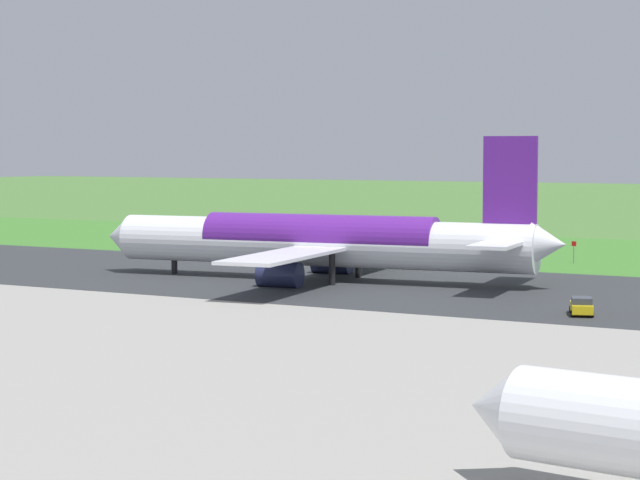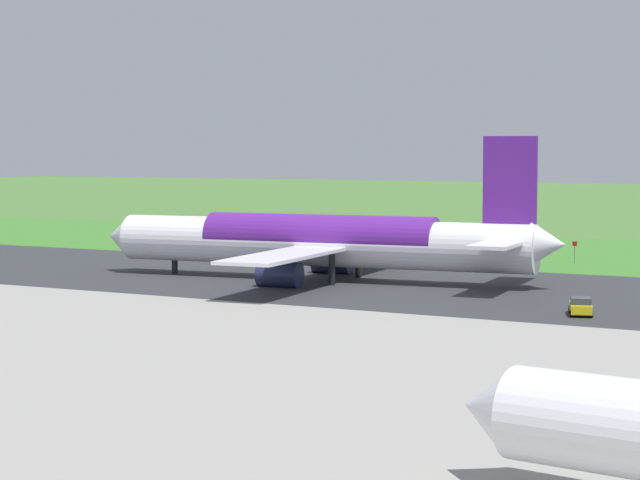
% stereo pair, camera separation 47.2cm
% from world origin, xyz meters
% --- Properties ---
extents(ground_plane, '(800.00, 800.00, 0.00)m').
position_xyz_m(ground_plane, '(0.00, 0.00, 0.00)').
color(ground_plane, '#477233').
extents(runway_asphalt, '(600.00, 39.84, 0.06)m').
position_xyz_m(runway_asphalt, '(0.00, 0.00, 0.03)').
color(runway_asphalt, '#2D3033').
rests_on(runway_asphalt, ground).
extents(grass_verge_foreground, '(600.00, 80.00, 0.04)m').
position_xyz_m(grass_verge_foreground, '(0.00, -35.99, 0.02)').
color(grass_verge_foreground, '#3C782B').
rests_on(grass_verge_foreground, ground).
extents(airliner_main, '(54.14, 44.39, 15.88)m').
position_xyz_m(airliner_main, '(3.61, -0.04, 4.35)').
color(airliner_main, white).
rests_on(airliner_main, ground).
extents(service_car_followme, '(3.09, 4.56, 1.62)m').
position_xyz_m(service_car_followme, '(-29.19, 13.41, 0.84)').
color(service_car_followme, gold).
rests_on(service_car_followme, ground).
extents(no_stopping_sign, '(0.60, 0.10, 2.83)m').
position_xyz_m(no_stopping_sign, '(-14.85, -32.84, 1.67)').
color(no_stopping_sign, slate).
rests_on(no_stopping_sign, ground).
extents(traffic_cone_orange, '(0.40, 0.40, 0.55)m').
position_xyz_m(traffic_cone_orange, '(-10.14, -32.03, 0.28)').
color(traffic_cone_orange, orange).
rests_on(traffic_cone_orange, ground).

